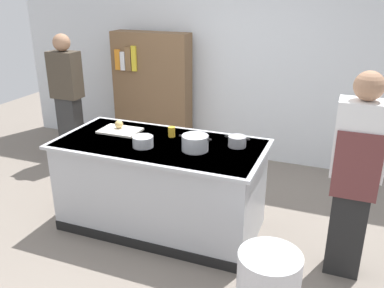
{
  "coord_description": "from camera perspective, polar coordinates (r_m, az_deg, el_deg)",
  "views": [
    {
      "loc": [
        1.59,
        -3.24,
        2.29
      ],
      "look_at": [
        0.25,
        0.2,
        0.85
      ],
      "focal_mm": 38.39,
      "sensor_mm": 36.0,
      "label": 1
    }
  ],
  "objects": [
    {
      "name": "trash_bin",
      "position": [
        3.18,
        10.53,
        -18.74
      ],
      "size": [
        0.46,
        0.46,
        0.52
      ],
      "primitive_type": "cylinder",
      "color": "silver",
      "rests_on": "ground_plane"
    },
    {
      "name": "counter_island",
      "position": [
        4.05,
        -4.36,
        -5.58
      ],
      "size": [
        1.98,
        0.98,
        0.9
      ],
      "color": "#B7BABF",
      "rests_on": "ground_plane"
    },
    {
      "name": "bookshelf",
      "position": [
        5.84,
        -5.53,
        6.94
      ],
      "size": [
        1.1,
        0.31,
        1.7
      ],
      "color": "brown",
      "rests_on": "ground_plane"
    },
    {
      "name": "back_wall",
      "position": [
        5.63,
        4.8,
        13.16
      ],
      "size": [
        6.4,
        0.12,
        3.0
      ],
      "primitive_type": "cube",
      "color": "silver",
      "rests_on": "ground_plane"
    },
    {
      "name": "onion",
      "position": [
        4.24,
        -10.12,
        2.71
      ],
      "size": [
        0.08,
        0.08,
        0.08
      ],
      "primitive_type": "sphere",
      "color": "tan",
      "rests_on": "cutting_board"
    },
    {
      "name": "person_guest",
      "position": [
        5.68,
        -16.9,
        6.32
      ],
      "size": [
        0.38,
        0.24,
        1.72
      ],
      "rotation": [
        0.0,
        0.0,
        -1.78
      ],
      "color": "#313131",
      "rests_on": "ground_plane"
    },
    {
      "name": "juice_cup",
      "position": [
        4.0,
        -2.85,
        1.7
      ],
      "size": [
        0.07,
        0.07,
        0.1
      ],
      "primitive_type": "cylinder",
      "color": "yellow",
      "rests_on": "counter_island"
    },
    {
      "name": "stock_pot",
      "position": [
        3.66,
        0.43,
        0.16
      ],
      "size": [
        0.31,
        0.24,
        0.14
      ],
      "color": "#B7BABF",
      "rests_on": "counter_island"
    },
    {
      "name": "mixing_bowl",
      "position": [
        3.78,
        -6.83,
        0.34
      ],
      "size": [
        0.19,
        0.19,
        0.1
      ],
      "primitive_type": "cylinder",
      "color": "#B7BABF",
      "rests_on": "counter_island"
    },
    {
      "name": "sauce_pan",
      "position": [
        3.78,
        6.29,
        0.37
      ],
      "size": [
        0.23,
        0.17,
        0.1
      ],
      "color": "#99999E",
      "rests_on": "counter_island"
    },
    {
      "name": "ground_plane",
      "position": [
        4.28,
        -4.18,
        -11.14
      ],
      "size": [
        10.0,
        10.0,
        0.0
      ],
      "primitive_type": "plane",
      "color": "slate"
    },
    {
      "name": "cutting_board",
      "position": [
        4.21,
        -9.96,
        1.84
      ],
      "size": [
        0.4,
        0.28,
        0.02
      ],
      "primitive_type": "cube",
      "color": "silver",
      "rests_on": "counter_island"
    },
    {
      "name": "person_chef",
      "position": [
        3.45,
        21.73,
        -3.85
      ],
      "size": [
        0.38,
        0.25,
        1.72
      ],
      "rotation": [
        0.0,
        0.0,
        1.9
      ],
      "color": "black",
      "rests_on": "ground_plane"
    }
  ]
}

